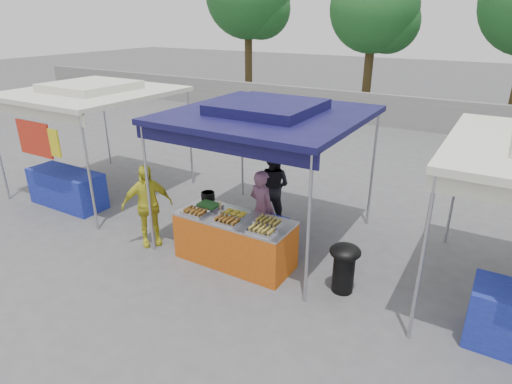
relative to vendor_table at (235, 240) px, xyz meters
The scene contains 21 objects.
ground_plane 0.44m from the vendor_table, 90.00° to the left, with size 80.00×80.00×0.00m, color #515052.
back_wall 11.10m from the vendor_table, 90.00° to the left, with size 40.00×0.25×1.20m, color slate.
main_canopy 2.22m from the vendor_table, 90.00° to the left, with size 3.20×3.20×2.57m.
neighbor_stall_left 4.70m from the vendor_table, behind, with size 3.20×3.20×2.57m.
tree_1 13.36m from the vendor_table, 97.33° to the left, with size 3.52×3.46×5.95m.
vendor_table is the anchor object (origin of this frame).
food_tray_fl 0.82m from the vendor_table, 159.12° to the right, with size 0.42×0.30×0.07m.
food_tray_fm 0.51m from the vendor_table, 85.88° to the right, with size 0.42×0.30×0.07m.
food_tray_fr 0.83m from the vendor_table, 19.23° to the right, with size 0.42×0.30×0.07m.
food_tray_bl 0.75m from the vendor_table, behind, with size 0.42×0.30×0.07m.
food_tray_bm 0.46m from the vendor_table, 110.75° to the left, with size 0.42×0.30×0.07m.
food_tray_br 0.76m from the vendor_table, ahead, with size 0.42×0.30×0.07m.
cooking_pot 1.02m from the vendor_table, 155.72° to the left, with size 0.24×0.24×0.14m, color black.
skewer_cup 0.53m from the vendor_table, 155.48° to the right, with size 0.08×0.08×0.10m, color #A8A7AE.
wok_burner 1.88m from the vendor_table, ahead, with size 0.47×0.47×0.79m.
crate_left 0.74m from the vendor_table, 128.44° to the left, with size 0.51×0.36×0.31m, color navy.
crate_right 0.81m from the vendor_table, 63.00° to the left, with size 0.54×0.38×0.33m, color navy.
crate_stacked 0.77m from the vendor_table, 63.00° to the left, with size 0.50×0.35×0.30m, color navy.
vendor_woman 0.79m from the vendor_table, 81.59° to the left, with size 0.53×0.35×1.47m, color #7B4E6A.
helper_man 1.75m from the vendor_table, 97.36° to the left, with size 0.75×0.59×1.55m, color black.
customer_person 1.76m from the vendor_table, behind, with size 0.90×0.38×1.54m, color gold.
Camera 1 is at (3.57, -5.37, 3.93)m, focal length 30.00 mm.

